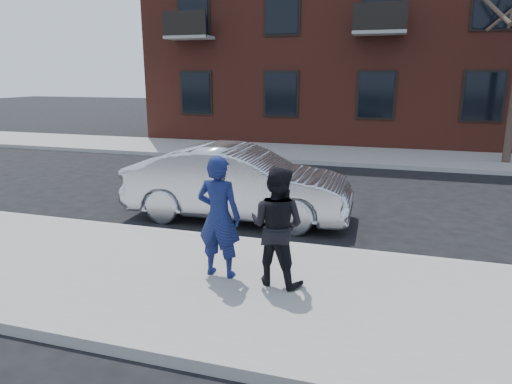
% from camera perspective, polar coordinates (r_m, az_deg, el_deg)
% --- Properties ---
extents(ground, '(100.00, 100.00, 0.00)m').
position_cam_1_polar(ground, '(6.46, 7.36, -12.85)').
color(ground, black).
rests_on(ground, ground).
extents(near_sidewalk, '(50.00, 3.50, 0.15)m').
position_cam_1_polar(near_sidewalk, '(6.20, 6.99, -13.26)').
color(near_sidewalk, gray).
rests_on(near_sidewalk, ground).
extents(near_curb, '(50.00, 0.10, 0.15)m').
position_cam_1_polar(near_curb, '(7.83, 9.32, -7.30)').
color(near_curb, '#999691').
rests_on(near_curb, ground).
extents(far_sidewalk, '(50.00, 3.50, 0.15)m').
position_cam_1_polar(far_sidewalk, '(17.19, 13.74, 4.36)').
color(far_sidewalk, gray).
rests_on(far_sidewalk, ground).
extents(far_curb, '(50.00, 0.10, 0.15)m').
position_cam_1_polar(far_curb, '(15.42, 13.32, 3.27)').
color(far_curb, '#999691').
rests_on(far_curb, ground).
extents(apartment_building, '(24.30, 10.30, 12.30)m').
position_cam_1_polar(apartment_building, '(23.92, 20.86, 21.22)').
color(apartment_building, '#5E271D').
rests_on(apartment_building, ground).
extents(silver_sedan, '(4.71, 1.80, 1.53)m').
position_cam_1_polar(silver_sedan, '(9.48, -2.21, 1.11)').
color(silver_sedan, '#B7BABF').
rests_on(silver_sedan, ground).
extents(man_hoodie, '(0.66, 0.51, 1.75)m').
position_cam_1_polar(man_hoodie, '(6.40, -4.66, -3.10)').
color(man_hoodie, navy).
rests_on(man_hoodie, near_sidewalk).
extents(man_peacoat, '(0.90, 0.77, 1.64)m').
position_cam_1_polar(man_peacoat, '(6.16, 2.61, -4.30)').
color(man_peacoat, black).
rests_on(man_peacoat, near_sidewalk).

